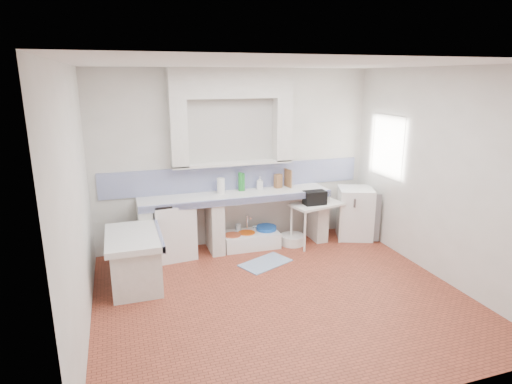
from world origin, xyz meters
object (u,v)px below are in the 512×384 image
object	(u,v)px
stove	(173,230)
side_table	(316,224)
sink	(250,240)
fridge	(355,213)

from	to	relation	value
stove	side_table	distance (m)	2.30
sink	fridge	bearing A→B (deg)	-2.84
stove	fridge	xyz separation A→B (m)	(3.05, -0.15, 0.01)
side_table	stove	bearing A→B (deg)	161.70
fridge	stove	bearing A→B (deg)	-161.22
side_table	fridge	bearing A→B (deg)	-7.81
stove	sink	xyz separation A→B (m)	(1.23, -0.01, -0.32)
sink	side_table	world-z (taller)	side_table
stove	fridge	distance (m)	3.05
side_table	sink	bearing A→B (deg)	156.20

